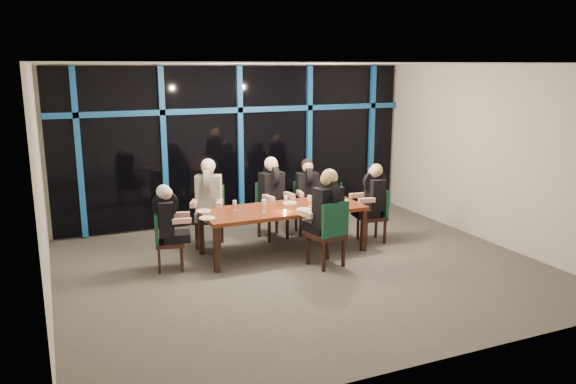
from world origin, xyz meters
The scene contains 29 objects.
room centered at (0.00, 0.00, 2.02)m, with size 7.04×7.00×3.02m.
window_wall centered at (0.01, 2.93, 1.55)m, with size 6.86×0.43×2.94m.
dining_table centered at (0.00, 0.80, 0.68)m, with size 2.60×1.00×0.75m.
chair_far_left centered at (-0.97, 1.67, 0.56)m, with size 0.62×0.62×1.01m.
chair_far_mid centered at (0.13, 1.68, 0.55)m, with size 0.52×0.52×0.98m.
chair_far_right centered at (0.84, 1.70, 0.52)m, with size 0.50×0.50×0.93m.
chair_end_left centered at (-1.92, 0.77, 0.49)m, with size 0.48×0.48×0.88m.
chair_end_right centered at (1.70, 0.73, 0.52)m, with size 0.48×0.48×0.93m.
chair_near_mid centered at (0.38, -0.10, 0.57)m, with size 0.56×0.56×1.02m.
diner_far_left centered at (-1.00, 1.59, 0.96)m, with size 0.63×0.69×0.98m.
diner_far_mid centered at (0.14, 1.60, 0.94)m, with size 0.52×0.64×0.96m.
diner_far_right centered at (0.83, 1.62, 0.89)m, with size 0.50×0.61×0.90m.
diner_end_left centered at (-1.84, 0.76, 0.85)m, with size 0.58×0.48×0.86m.
diner_end_right centered at (1.63, 0.74, 0.89)m, with size 0.60×0.49×0.90m.
diner_near_mid centered at (0.36, -0.02, 0.97)m, with size 0.56×0.68×1.00m.
plate_far_left centered at (-1.23, 1.08, 0.76)m, with size 0.24×0.24×0.01m, color white.
plate_far_mid centered at (0.23, 1.04, 0.76)m, with size 0.24×0.24×0.01m, color white.
plate_far_right centered at (0.72, 1.07, 0.76)m, with size 0.24×0.24×0.01m, color white.
plate_end_left centered at (-1.28, 0.65, 0.76)m, with size 0.24×0.24×0.01m, color white.
plate_end_right centered at (1.07, 0.80, 0.76)m, with size 0.24×0.24×0.01m, color white.
plate_near_mid centered at (0.25, 0.54, 0.76)m, with size 0.24×0.24×0.01m, color white.
wine_bottle centered at (1.03, 0.74, 0.88)m, with size 0.08×0.08×0.34m.
water_pitcher centered at (0.84, 0.67, 0.86)m, with size 0.14×0.12×0.22m.
tea_light centered at (-0.07, 0.56, 0.77)m, with size 0.05×0.05×0.03m, color #FEA94C.
wine_glass_a centered at (-0.37, 0.69, 0.89)m, with size 0.07×0.07×0.19m.
wine_glass_b centered at (0.12, 0.97, 0.87)m, with size 0.06×0.06×0.16m.
wine_glass_c centered at (0.41, 0.68, 0.89)m, with size 0.07×0.07×0.19m.
wine_glass_d centered at (-0.76, 0.95, 0.87)m, with size 0.06×0.06×0.16m.
wine_glass_e centered at (0.95, 0.87, 0.87)m, with size 0.07×0.07×0.17m.
Camera 1 is at (-3.38, -7.21, 2.97)m, focal length 35.00 mm.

